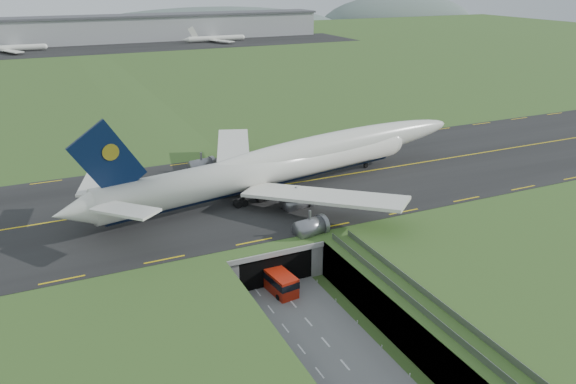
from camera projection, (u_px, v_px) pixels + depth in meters
name	position (u px, v px, depth m)	size (l,w,h in m)	color
ground	(299.00, 312.00, 79.81)	(900.00, 900.00, 0.00)	#365421
airfield_deck	(299.00, 294.00, 78.72)	(800.00, 800.00, 6.00)	gray
trench_road	(324.00, 341.00, 73.43)	(12.00, 75.00, 0.20)	slate
taxiway	(223.00, 195.00, 105.53)	(800.00, 44.00, 0.18)	black
tunnel_portal	(255.00, 243.00, 92.75)	(17.00, 22.30, 6.00)	gray
guideway	(454.00, 335.00, 65.97)	(3.00, 53.00, 7.05)	#A8A8A3
jumbo_jet	(292.00, 162.00, 107.72)	(87.68, 56.93, 19.15)	white
shuttle_tram	(277.00, 280.00, 84.67)	(4.00, 8.33, 3.26)	#B31D0B
cargo_terminal	(77.00, 30.00, 328.11)	(320.00, 67.00, 15.60)	#B2B2B2
distant_hills	(146.00, 36.00, 470.28)	(700.00, 91.00, 60.00)	slate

